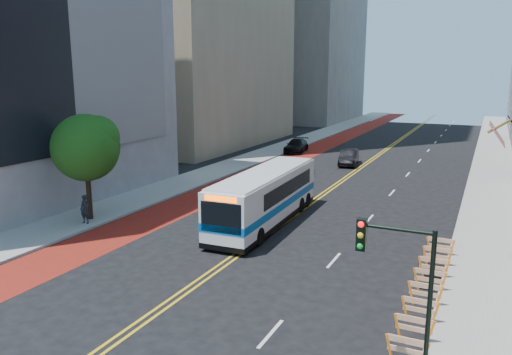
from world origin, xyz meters
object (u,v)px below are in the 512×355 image
object	(u,v)px
car_b	(349,157)
car_c	(296,146)
transit_bus	(266,196)
car_a	(294,168)
street_tree	(87,145)
traffic_signal	(399,275)
pedestrian	(85,209)

from	to	relation	value
car_b	car_c	xyz separation A→B (m)	(-7.80, 5.47, -0.03)
transit_bus	car_a	xyz separation A→B (m)	(-3.52, 14.05, -0.96)
street_tree	traffic_signal	world-z (taller)	street_tree
street_tree	car_c	bearing A→B (deg)	86.51
car_b	car_a	bearing A→B (deg)	-119.72
street_tree	traffic_signal	size ratio (longest dim) A/B	1.32
car_c	car_a	bearing A→B (deg)	-77.88
traffic_signal	car_a	size ratio (longest dim) A/B	1.10
traffic_signal	car_a	xyz separation A→B (m)	(-13.89, 27.96, -2.94)
pedestrian	traffic_signal	bearing A→B (deg)	-27.42
car_a	car_b	size ratio (longest dim) A/B	0.96
traffic_signal	car_a	world-z (taller)	traffic_signal
pedestrian	street_tree	bearing A→B (deg)	108.17
traffic_signal	car_b	world-z (taller)	traffic_signal
car_c	transit_bus	bearing A→B (deg)	-80.74
traffic_signal	car_c	world-z (taller)	traffic_signal
traffic_signal	car_b	xyz separation A→B (m)	(-10.91, 35.94, -2.93)
transit_bus	car_c	size ratio (longest dim) A/B	2.32
car_a	street_tree	bearing A→B (deg)	-100.27
street_tree	car_b	size ratio (longest dim) A/B	1.39
traffic_signal	pedestrian	size ratio (longest dim) A/B	2.83
car_a	car_c	bearing A→B (deg)	119.68
car_a	pedestrian	world-z (taller)	pedestrian
car_b	transit_bus	bearing A→B (deg)	-97.84
car_a	car_b	distance (m)	8.51
transit_bus	car_a	bearing A→B (deg)	101.96
street_tree	car_c	xyz separation A→B (m)	(1.94, 31.85, -4.15)
transit_bus	street_tree	bearing A→B (deg)	-159.14
street_tree	transit_bus	distance (m)	11.62
traffic_signal	pedestrian	distance (m)	22.20
traffic_signal	transit_bus	bearing A→B (deg)	126.68
car_c	traffic_signal	bearing A→B (deg)	-73.31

